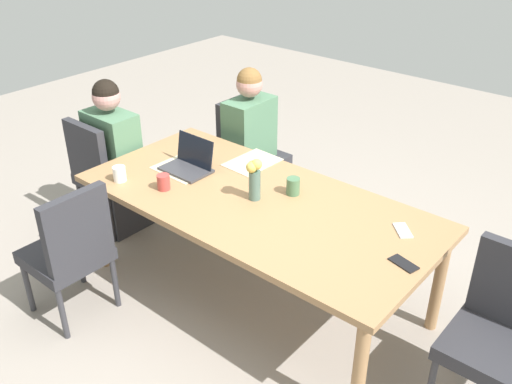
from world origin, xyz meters
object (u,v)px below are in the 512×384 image
person_near_left_near (250,150)px  coffee_mug_centre_left (164,182)px  coffee_mug_near_left (293,186)px  dining_table (256,208)px  flower_vase (254,176)px  chair_near_left_near (248,148)px  laptop_head_right_left_mid (189,164)px  person_head_right_left_mid (116,166)px  chair_far_left_far (71,248)px  chair_head_left_right_near (501,327)px  phone_black (404,264)px  coffee_mug_near_right (119,174)px  phone_silver (403,230)px  chair_head_right_left_mid (103,170)px

person_near_left_near → coffee_mug_centre_left: bearing=102.3°
coffee_mug_near_left → coffee_mug_centre_left: (0.65, 0.47, -0.00)m
dining_table → coffee_mug_centre_left: 0.60m
flower_vase → chair_near_left_near: bearing=-47.2°
laptop_head_right_left_mid → person_head_right_left_mid: bearing=3.7°
chair_far_left_far → chair_head_left_right_near: (-2.19, -0.97, 0.00)m
coffee_mug_centre_left → phone_black: (-1.51, -0.25, -0.04)m
dining_table → person_near_left_near: size_ratio=1.85×
dining_table → coffee_mug_near_right: coffee_mug_near_right is taller
chair_far_left_far → dining_table: bearing=-130.0°
person_head_right_left_mid → chair_far_left_far: person_head_right_left_mid is taller
chair_far_left_far → coffee_mug_near_left: 1.38m
coffee_mug_centre_left → phone_black: bearing=-170.6°
chair_head_left_right_near → coffee_mug_centre_left: 2.05m
coffee_mug_near_left → phone_silver: (-0.71, -0.06, -0.05)m
chair_near_left_near → flower_vase: (-0.83, 0.89, 0.38)m
coffee_mug_centre_left → phone_black: size_ratio=0.65×
chair_near_left_near → chair_head_right_left_mid: bearing=60.0°
dining_table → laptop_head_right_left_mid: laptop_head_right_left_mid is taller
phone_black → chair_head_right_left_mid: bearing=-163.5°
chair_far_left_far → chair_head_left_right_near: same height
phone_silver → chair_far_left_far: bearing=-99.4°
dining_table → flower_vase: flower_vase is taller
chair_head_right_left_mid → coffee_mug_centre_left: (-0.89, 0.16, 0.27)m
chair_head_left_right_near → coffee_mug_near_left: bearing=-3.7°
chair_far_left_far → coffee_mug_centre_left: chair_far_left_far is taller
chair_near_left_near → coffee_mug_near_left: chair_near_left_near is taller
coffee_mug_centre_left → chair_far_left_far: bearing=71.3°
laptop_head_right_left_mid → coffee_mug_near_left: (-0.72, -0.18, 0.01)m
person_near_left_near → dining_table: bearing=132.7°
phone_black → coffee_mug_centre_left: bearing=-156.2°
person_head_right_left_mid → phone_black: bearing=-179.6°
person_head_right_left_mid → chair_head_left_right_near: bearing=-177.0°
chair_head_right_left_mid → phone_black: chair_head_right_left_mid is taller
chair_far_left_far → chair_head_left_right_near: bearing=-156.2°
chair_near_left_near → person_near_left_near: size_ratio=0.75×
dining_table → coffee_mug_near_right: (0.82, 0.38, 0.11)m
dining_table → chair_far_left_far: 1.13m
chair_head_right_left_mid → laptop_head_right_left_mid: 0.87m
flower_vase → coffee_mug_centre_left: (0.51, 0.27, -0.11)m
person_near_left_near → chair_head_right_left_mid: size_ratio=1.33×
chair_head_right_left_mid → phone_black: (-2.40, -0.09, 0.23)m
chair_head_right_left_mid → phone_black: 2.41m
coffee_mug_near_left → coffee_mug_near_right: size_ratio=1.10×
chair_near_left_near → chair_head_left_right_near: (-2.31, 0.78, 0.00)m
laptop_head_right_left_mid → phone_silver: 1.46m
chair_far_left_far → person_near_left_near: bearing=-88.6°
chair_near_left_near → chair_head_right_left_mid: same height
chair_head_right_left_mid → coffee_mug_centre_left: size_ratio=9.21×
chair_near_left_near → coffee_mug_near_left: (-0.97, 0.69, 0.28)m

